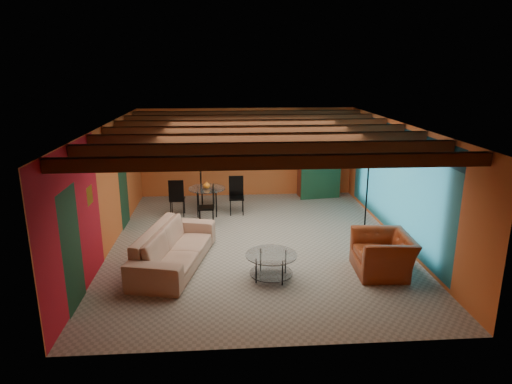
{
  "coord_description": "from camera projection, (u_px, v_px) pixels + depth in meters",
  "views": [
    {
      "loc": [
        -0.72,
        -9.61,
        3.91
      ],
      "look_at": [
        0.0,
        0.2,
        1.15
      ],
      "focal_mm": 31.59,
      "sensor_mm": 36.0,
      "label": 1
    }
  ],
  "objects": [
    {
      "name": "ceiling_fan",
      "position": [
        257.0,
        141.0,
        9.7
      ],
      "size": [
        1.5,
        1.5,
        0.44
      ],
      "primitive_type": null,
      "color": "#472614",
      "rests_on": "ceiling"
    },
    {
      "name": "vase",
      "position": [
        206.0,
        174.0,
        11.98
      ],
      "size": [
        0.21,
        0.21,
        0.19
      ],
      "primitive_type": "imported",
      "rotation": [
        0.0,
        0.0,
        0.15
      ],
      "color": "orange",
      "rests_on": "dining_table"
    },
    {
      "name": "room",
      "position": [
        256.0,
        140.0,
        9.8
      ],
      "size": [
        6.52,
        8.01,
        2.71
      ],
      "color": "gray",
      "rests_on": "ground"
    },
    {
      "name": "painting",
      "position": [
        217.0,
        143.0,
        13.63
      ],
      "size": [
        1.05,
        0.03,
        0.65
      ],
      "primitive_type": "cube",
      "color": "black",
      "rests_on": "wall_back"
    },
    {
      "name": "sofa",
      "position": [
        174.0,
        247.0,
        9.06
      ],
      "size": [
        1.62,
        2.85,
        0.78
      ],
      "primitive_type": "imported",
      "rotation": [
        0.0,
        0.0,
        1.35
      ],
      "color": "tan",
      "rests_on": "ground"
    },
    {
      "name": "armoire",
      "position": [
        319.0,
        163.0,
        13.76
      ],
      "size": [
        1.27,
        0.74,
        2.11
      ],
      "primitive_type": "cube",
      "rotation": [
        0.0,
        0.0,
        0.13
      ],
      "color": "maroon",
      "rests_on": "ground"
    },
    {
      "name": "coffee_table",
      "position": [
        271.0,
        266.0,
        8.54
      ],
      "size": [
        1.19,
        1.19,
        0.5
      ],
      "primitive_type": null,
      "rotation": [
        0.0,
        0.0,
        -0.25
      ],
      "color": "white",
      "rests_on": "ground"
    },
    {
      "name": "dining_table",
      "position": [
        207.0,
        196.0,
        12.15
      ],
      "size": [
        1.99,
        1.99,
        1.03
      ],
      "primitive_type": null,
      "rotation": [
        0.0,
        0.0,
        0.0
      ],
      "color": "white",
      "rests_on": "ground"
    },
    {
      "name": "floor_lamp",
      "position": [
        367.0,
        198.0,
        10.55
      ],
      "size": [
        0.47,
        0.47,
        1.85
      ],
      "primitive_type": null,
      "rotation": [
        0.0,
        0.0,
        -0.33
      ],
      "color": "black",
      "rests_on": "ground"
    },
    {
      "name": "potted_plant",
      "position": [
        321.0,
        120.0,
        13.41
      ],
      "size": [
        0.54,
        0.5,
        0.5
      ],
      "primitive_type": "imported",
      "rotation": [
        0.0,
        0.0,
        0.29
      ],
      "color": "#26661E",
      "rests_on": "armoire"
    },
    {
      "name": "armchair",
      "position": [
        383.0,
        254.0,
        8.75
      ],
      "size": [
        1.09,
        1.24,
        0.77
      ],
      "primitive_type": "imported",
      "rotation": [
        0.0,
        0.0,
        -1.62
      ],
      "color": "maroon",
      "rests_on": "ground"
    }
  ]
}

